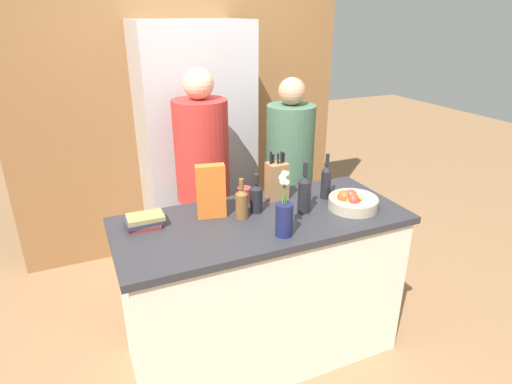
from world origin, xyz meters
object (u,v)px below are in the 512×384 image
(flower_vase, at_px, (284,215))
(bottle_water, at_px, (304,193))
(person_at_sink, at_px, (203,180))
(person_in_blue, at_px, (289,176))
(cereal_box, at_px, (211,191))
(coffee_mug, at_px, (245,195))
(bottle_oil, at_px, (326,181))
(fruit_bowl, at_px, (353,201))
(bottle_wine, at_px, (256,197))
(bottle_vinegar, at_px, (242,203))
(refrigerator, at_px, (196,150))
(book_stack, at_px, (144,221))
(knife_block, at_px, (277,180))

(flower_vase, xyz_separation_m, bottle_water, (0.23, 0.20, 0.00))
(person_at_sink, xyz_separation_m, person_in_blue, (0.63, -0.07, -0.05))
(cereal_box, xyz_separation_m, coffee_mug, (0.24, 0.11, -0.11))
(person_at_sink, relative_size, person_in_blue, 1.05)
(person_at_sink, bearing_deg, bottle_oil, -27.34)
(cereal_box, bearing_deg, person_in_blue, 33.24)
(bottle_oil, bearing_deg, bottle_water, -151.24)
(coffee_mug, bearing_deg, fruit_bowl, -32.11)
(coffee_mug, relative_size, bottle_wine, 0.53)
(flower_vase, relative_size, bottle_vinegar, 1.50)
(person_in_blue, bearing_deg, bottle_oil, -106.47)
(refrigerator, relative_size, flower_vase, 5.62)
(fruit_bowl, bearing_deg, bottle_water, 164.95)
(cereal_box, relative_size, coffee_mug, 2.54)
(flower_vase, height_order, bottle_oil, flower_vase)
(flower_vase, bearing_deg, person_in_blue, 60.28)
(cereal_box, bearing_deg, book_stack, 175.41)
(bottle_wine, bearing_deg, bottle_vinegar, -158.37)
(knife_block, distance_m, bottle_water, 0.24)
(bottle_oil, height_order, person_at_sink, person_at_sink)
(bottle_vinegar, bearing_deg, refrigerator, 85.56)
(person_in_blue, bearing_deg, book_stack, -170.52)
(fruit_bowl, xyz_separation_m, bottle_vinegar, (-0.63, 0.15, 0.05))
(book_stack, height_order, bottle_oil, bottle_oil)
(bottle_water, bearing_deg, bottle_vinegar, 168.58)
(refrigerator, height_order, person_at_sink, refrigerator)
(bottle_oil, relative_size, bottle_wine, 1.24)
(bottle_wine, bearing_deg, coffee_mug, 92.24)
(flower_vase, xyz_separation_m, person_at_sink, (-0.14, 0.92, -0.11))
(cereal_box, xyz_separation_m, book_stack, (-0.37, 0.03, -0.12))
(refrigerator, height_order, fruit_bowl, refrigerator)
(flower_vase, relative_size, bottle_oil, 1.23)
(flower_vase, bearing_deg, refrigerator, 91.05)
(knife_block, bearing_deg, flower_vase, -112.02)
(fruit_bowl, xyz_separation_m, bottle_oil, (-0.06, 0.20, 0.07))
(coffee_mug, relative_size, book_stack, 0.58)
(cereal_box, xyz_separation_m, bottle_oil, (0.72, -0.03, -0.04))
(knife_block, height_order, person_in_blue, person_in_blue)
(flower_vase, distance_m, bottle_wine, 0.31)
(fruit_bowl, relative_size, person_in_blue, 0.18)
(fruit_bowl, xyz_separation_m, person_in_blue, (-0.03, 0.72, -0.09))
(bottle_water, bearing_deg, person_at_sink, 117.70)
(coffee_mug, bearing_deg, bottle_water, -45.59)
(book_stack, bearing_deg, bottle_wine, -6.52)
(bottle_wine, xyz_separation_m, bottle_water, (0.25, -0.11, 0.03))
(knife_block, relative_size, bottle_water, 1.01)
(fruit_bowl, xyz_separation_m, knife_block, (-0.33, 0.31, 0.07))
(fruit_bowl, bearing_deg, refrigerator, 111.68)
(refrigerator, height_order, book_stack, refrigerator)
(bottle_oil, bearing_deg, bottle_vinegar, -175.07)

